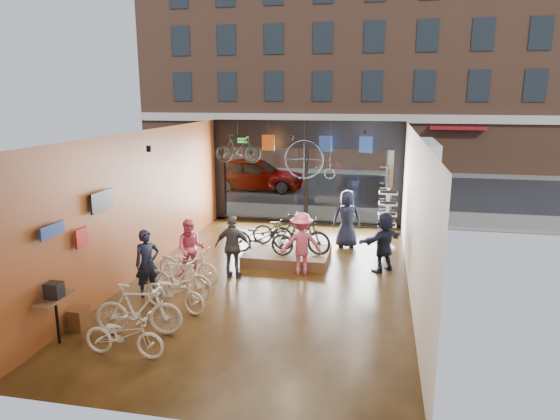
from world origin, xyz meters
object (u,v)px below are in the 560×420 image
(floor_bike_4, at_px, (188,265))
(street_car, at_px, (255,174))
(floor_bike_0, at_px, (124,335))
(display_bike_left, at_px, (261,237))
(floor_bike_2, at_px, (174,292))
(floor_bike_3, at_px, (178,278))
(display_bike_right, at_px, (282,229))
(box_truck, at_px, (412,172))
(customer_3, at_px, (301,244))
(hung_bike, at_px, (238,149))
(customer_4, at_px, (347,219))
(customer_1, at_px, (191,249))
(floor_bike_1, at_px, (138,309))
(display_platform, at_px, (287,255))
(customer_0, at_px, (148,263))
(penny_farthing, at_px, (312,161))
(customer_5, at_px, (384,242))
(customer_2, at_px, (233,247))
(display_bike_mid, at_px, (300,234))
(sunglasses_rack, at_px, (387,220))

(floor_bike_4, bearing_deg, street_car, 19.68)
(floor_bike_0, height_order, display_bike_left, display_bike_left)
(floor_bike_2, xyz_separation_m, floor_bike_3, (-0.17, 0.63, 0.10))
(floor_bike_4, distance_m, display_bike_right, 3.44)
(street_car, bearing_deg, box_truck, -97.53)
(street_car, distance_m, display_bike_left, 11.33)
(customer_3, relative_size, hung_bike, 1.07)
(display_bike_right, height_order, customer_4, customer_4)
(floor_bike_3, bearing_deg, customer_1, 15.54)
(floor_bike_4, bearing_deg, customer_4, -30.84)
(display_bike_left, height_order, customer_3, customer_3)
(floor_bike_1, bearing_deg, customer_4, -36.97)
(floor_bike_1, distance_m, display_bike_right, 6.03)
(floor_bike_0, relative_size, display_platform, 0.65)
(box_truck, relative_size, display_bike_right, 3.72)
(box_truck, relative_size, customer_3, 3.91)
(floor_bike_2, relative_size, customer_1, 1.04)
(floor_bike_0, distance_m, floor_bike_4, 3.74)
(floor_bike_2, bearing_deg, customer_0, 70.36)
(floor_bike_0, bearing_deg, customer_0, 17.46)
(street_car, relative_size, floor_bike_0, 3.08)
(penny_farthing, bearing_deg, floor_bike_1, -105.40)
(display_bike_left, bearing_deg, customer_5, -83.94)
(floor_bike_0, height_order, customer_1, customer_1)
(floor_bike_1, distance_m, display_bike_left, 4.87)
(customer_2, height_order, customer_4, customer_4)
(display_bike_mid, distance_m, sunglasses_rack, 2.97)
(street_car, distance_m, floor_bike_3, 13.86)
(floor_bike_0, distance_m, display_platform, 6.25)
(display_bike_mid, bearing_deg, floor_bike_1, 167.62)
(customer_0, height_order, customer_1, customer_0)
(customer_2, bearing_deg, customer_4, -128.29)
(floor_bike_2, bearing_deg, penny_farthing, -0.40)
(box_truck, distance_m, customer_0, 14.40)
(floor_bike_4, bearing_deg, display_bike_left, -27.08)
(display_bike_right, height_order, customer_1, customer_1)
(customer_4, xyz_separation_m, penny_farthing, (-1.34, 1.63, 1.59))
(customer_0, bearing_deg, display_bike_right, 17.47)
(floor_bike_1, relative_size, display_platform, 0.74)
(display_bike_right, relative_size, penny_farthing, 1.05)
(display_platform, xyz_separation_m, display_bike_left, (-0.67, -0.44, 0.64))
(floor_bike_0, relative_size, floor_bike_2, 0.95)
(customer_2, bearing_deg, street_car, -77.21)
(street_car, bearing_deg, customer_5, -149.70)
(display_bike_right, bearing_deg, street_car, 4.20)
(street_car, distance_m, customer_3, 12.27)
(street_car, height_order, sunglasses_rack, sunglasses_rack)
(display_bike_mid, distance_m, penny_farthing, 3.80)
(box_truck, relative_size, display_platform, 2.76)
(display_bike_mid, bearing_deg, box_truck, -6.26)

